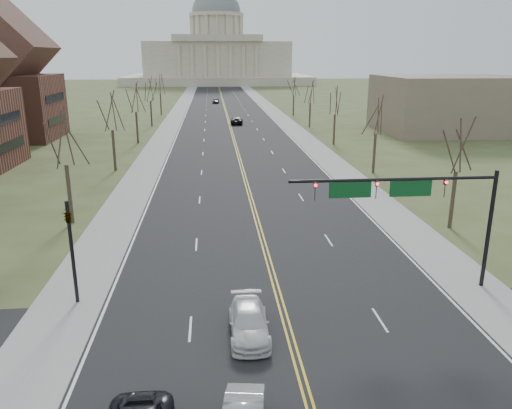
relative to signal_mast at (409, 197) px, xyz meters
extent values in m
cube|color=black|center=(-7.45, 96.50, -5.76)|extent=(20.00, 380.00, 0.01)
cube|color=black|center=(-7.45, -7.50, -5.76)|extent=(120.00, 14.00, 0.01)
cube|color=gray|center=(-19.45, 96.50, -5.75)|extent=(4.00, 380.00, 0.03)
cube|color=gray|center=(4.55, 96.50, -5.75)|extent=(4.00, 380.00, 0.03)
cube|color=gold|center=(-7.45, 96.50, -5.75)|extent=(0.42, 380.00, 0.01)
cube|color=silver|center=(-17.25, 96.50, -5.75)|extent=(0.15, 380.00, 0.01)
cube|color=silver|center=(2.35, 96.50, -5.75)|extent=(0.15, 380.00, 0.01)
cube|color=beige|center=(-7.45, 236.50, -3.76)|extent=(90.00, 60.00, 4.00)
cube|color=beige|center=(-7.45, 236.50, 6.24)|extent=(70.00, 40.00, 16.00)
cube|color=beige|center=(-7.45, 216.00, 15.74)|extent=(42.00, 3.00, 3.00)
cylinder|color=beige|center=(-7.45, 236.50, 20.24)|extent=(24.00, 24.00, 12.00)
cylinder|color=beige|center=(-7.45, 236.50, 27.04)|extent=(27.00, 27.00, 1.60)
ellipsoid|color=slate|center=(-7.45, 236.50, 27.84)|extent=(24.00, 24.00, 22.80)
cylinder|color=black|center=(5.05, 0.00, -2.16)|extent=(0.24, 0.24, 7.20)
cylinder|color=black|center=(-0.95, 0.00, 1.04)|extent=(12.00, 0.18, 0.18)
imported|color=black|center=(2.05, 0.00, 0.49)|extent=(0.35, 0.40, 1.10)
sphere|color=#FF0C0C|center=(2.05, -0.15, 0.84)|extent=(0.18, 0.18, 0.18)
imported|color=black|center=(-1.95, 0.00, 0.49)|extent=(0.35, 0.40, 1.10)
sphere|color=#FF0C0C|center=(-1.95, -0.15, 0.84)|extent=(0.18, 0.18, 0.18)
imported|color=black|center=(-5.45, 0.00, 0.49)|extent=(0.35, 0.40, 1.10)
sphere|color=#FF0C0C|center=(-5.45, -0.15, 0.84)|extent=(0.18, 0.18, 0.18)
cube|color=#0C4C1E|center=(0.05, 0.00, 0.49)|extent=(2.40, 0.12, 0.90)
cube|color=#0C4C1E|center=(-3.45, 0.00, 0.49)|extent=(2.40, 0.12, 0.90)
cylinder|color=black|center=(-18.95, 0.00, -2.76)|extent=(0.20, 0.20, 6.00)
imported|color=black|center=(-18.95, 0.00, -0.56)|extent=(0.32, 0.36, 0.99)
cylinder|color=#33261E|center=(8.05, 10.50, -3.42)|extent=(0.32, 0.32, 4.68)
cylinder|color=#33261E|center=(-22.95, 14.50, -3.29)|extent=(0.32, 0.32, 4.95)
cylinder|color=#33261E|center=(8.05, 30.50, -3.42)|extent=(0.32, 0.32, 4.68)
cylinder|color=#33261E|center=(-22.95, 34.50, -3.29)|extent=(0.32, 0.32, 4.95)
cylinder|color=#33261E|center=(8.05, 50.50, -3.42)|extent=(0.32, 0.32, 4.68)
cylinder|color=#33261E|center=(-22.95, 54.50, -3.29)|extent=(0.32, 0.32, 4.95)
cylinder|color=#33261E|center=(8.05, 70.50, -3.42)|extent=(0.32, 0.32, 4.68)
cylinder|color=#33261E|center=(-22.95, 74.50, -3.29)|extent=(0.32, 0.32, 4.95)
cylinder|color=#33261E|center=(8.05, 90.50, -3.42)|extent=(0.32, 0.32, 4.68)
cylinder|color=#33261E|center=(-22.95, 94.50, -3.29)|extent=(0.32, 0.32, 4.95)
cube|color=black|center=(-35.90, 36.50, -2.91)|extent=(0.10, 9.80, 1.20)
cube|color=black|center=(-35.90, 36.50, 0.41)|extent=(0.10, 9.80, 1.20)
cube|color=brown|center=(-45.45, 60.50, -0.51)|extent=(17.00, 14.00, 10.50)
cube|color=black|center=(-36.90, 60.50, -2.61)|extent=(0.10, 9.80, 1.20)
cube|color=black|center=(-36.90, 60.50, 1.06)|extent=(0.10, 9.80, 1.20)
cube|color=#725E51|center=(32.55, 62.50, -0.76)|extent=(25.00, 20.00, 10.00)
imported|color=silver|center=(-9.48, -4.34, -5.06)|extent=(1.96, 4.77, 1.38)
imported|color=black|center=(-5.95, 76.41, -5.04)|extent=(2.81, 5.32, 1.43)
imported|color=#46484D|center=(-9.72, 124.21, -5.02)|extent=(2.19, 4.46, 1.46)
camera|label=1|loc=(-11.08, -26.41, 7.69)|focal=35.00mm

